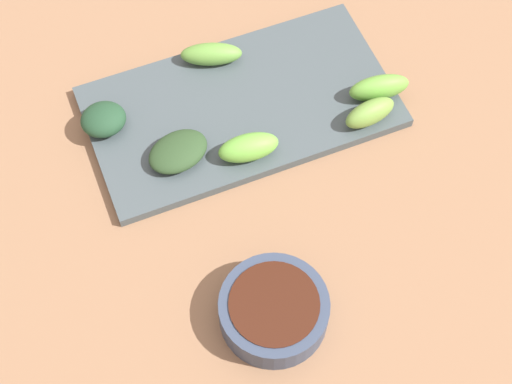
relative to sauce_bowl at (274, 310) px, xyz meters
The scene contains 9 objects.
tabletop 0.12m from the sauce_bowl, 20.21° to the right, with size 2.10×2.10×0.02m, color #926A4C.
sauce_bowl is the anchor object (origin of this frame).
serving_plate 0.25m from the sauce_bowl, 14.04° to the right, with size 0.19×0.34×0.01m, color #455156.
broccoli_stalk_0 0.29m from the sauce_bowl, 46.80° to the right, with size 0.03×0.07×0.03m, color #6CAE40.
broccoli_stalk_1 0.32m from the sauce_bowl, ahead, with size 0.03×0.07×0.03m, color #67A040.
broccoli_leafy_2 0.29m from the sauce_bowl, 18.29° to the left, with size 0.05×0.05×0.03m, color #23472D.
broccoli_stalk_3 0.25m from the sauce_bowl, 47.43° to the right, with size 0.03×0.06×0.03m, color #72A142.
broccoli_stalk_4 0.18m from the sauce_bowl, 13.97° to the right, with size 0.03×0.07×0.03m, color #6FBC42.
broccoli_leafy_5 0.20m from the sauce_bowl, ahead, with size 0.05×0.07×0.02m, color #2D4927.
Camera 1 is at (-0.35, 0.15, 0.75)m, focal length 54.73 mm.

